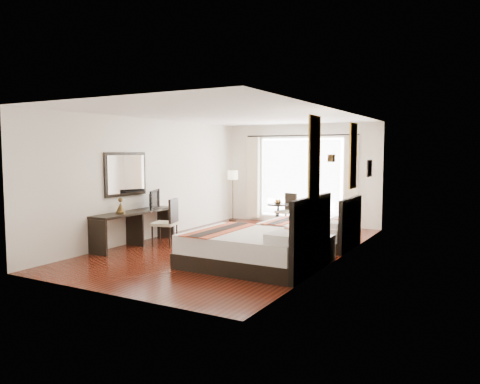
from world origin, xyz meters
The scene contains 29 objects.
floor centered at (0.00, 0.00, -0.01)m, with size 4.50×7.50×0.01m, color #361009.
ceiling centered at (0.00, 0.00, 2.79)m, with size 4.50×7.50×0.02m, color white.
wall_headboard centered at (2.25, 0.00, 1.40)m, with size 0.01×7.50×2.80m, color silver.
wall_desk centered at (-2.25, 0.00, 1.40)m, with size 0.01×7.50×2.80m, color silver.
wall_window centered at (0.00, 3.75, 1.40)m, with size 4.50×0.01×2.80m, color silver.
wall_entry centered at (0.00, -3.75, 1.40)m, with size 4.50×0.01×2.80m, color silver.
window_glass centered at (0.00, 3.73, 1.30)m, with size 2.40×0.02×2.20m, color white.
sheer_curtain centered at (0.00, 3.67, 1.30)m, with size 2.30×0.02×2.10m, color white.
drape_left centered at (-1.45, 3.63, 1.28)m, with size 0.35×0.14×2.35m, color beige.
drape_right centered at (1.45, 3.63, 1.28)m, with size 0.35×0.14×2.35m, color beige.
art_panel_near centered at (2.23, -1.30, 1.95)m, with size 0.03×0.50×1.35m, color brown.
art_panel_far centered at (2.23, 1.00, 1.95)m, with size 0.03×0.50×1.35m, color brown.
wall_sconce centered at (2.19, -0.30, 1.92)m, with size 0.10×0.14×0.14m, color #443218.
mirror_frame centered at (-2.22, -0.90, 1.55)m, with size 0.04×1.25×0.95m, color black.
mirror_glass centered at (-2.19, -0.90, 1.55)m, with size 0.01×1.12×0.82m, color white.
bed_near centered at (1.16, -1.30, 0.34)m, with size 2.30×1.80×1.30m.
bed_far centered at (1.34, 1.00, 0.28)m, with size 1.93×1.50×1.08m.
nightstand centered at (2.03, -0.30, 0.24)m, with size 0.40×0.50×0.48m, color black.
table_lamp centered at (1.99, -0.18, 0.74)m, with size 0.22×0.22×0.35m.
vase centered at (2.01, -0.40, 0.57)m, with size 0.13×0.13×0.14m, color black.
console_desk centered at (-1.99, -0.90, 0.38)m, with size 0.50×2.20×0.76m, color black.
television centered at (-1.97, -0.35, 0.97)m, with size 0.73×0.10×0.42m, color black.
bronze_figurine centered at (-1.99, -1.33, 0.90)m, with size 0.19×0.19×0.29m, color #443218, non-canonical shape.
desk_chair centered at (-1.42, -0.56, 0.31)m, with size 0.58×0.58×1.03m.
floor_lamp centered at (-1.96, 3.31, 1.25)m, with size 0.30×0.30×1.48m.
side_table centered at (-0.24, 2.72, 0.33)m, with size 0.57×0.57×0.65m, color black.
fruit_bowl centered at (-0.23, 2.70, 0.68)m, with size 0.21×0.21×0.05m, color #48341A.
window_chair centered at (-0.06, 2.87, 0.28)m, with size 0.55×0.55×0.93m.
jute_rug centered at (-0.55, 2.60, 0.01)m, with size 1.13×0.77×0.01m, color tan.
Camera 1 is at (4.88, -8.55, 2.05)m, focal length 35.00 mm.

